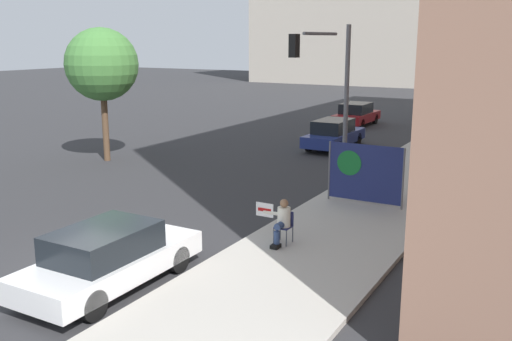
{
  "coord_description": "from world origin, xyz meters",
  "views": [
    {
      "loc": [
        9.82,
        -9.33,
        5.33
      ],
      "look_at": [
        1.67,
        5.09,
        1.54
      ],
      "focal_mm": 40.0,
      "sensor_mm": 36.0,
      "label": 1
    }
  ],
  "objects_px": {
    "protest_banner": "(364,173)",
    "street_tree_near_curb": "(102,65)",
    "traffic_light_pole": "(326,81)",
    "parked_car_curbside": "(108,257)",
    "pedestrian_behind": "(373,173)",
    "car_on_road_nearest": "(334,134)",
    "car_on_road_midblock": "(356,114)",
    "seated_protester": "(282,220)"
  },
  "relations": [
    {
      "from": "street_tree_near_curb",
      "to": "car_on_road_midblock",
      "type": "bearing_deg",
      "value": 68.88
    },
    {
      "from": "traffic_light_pole",
      "to": "street_tree_near_curb",
      "type": "distance_m",
      "value": 10.54
    },
    {
      "from": "protest_banner",
      "to": "car_on_road_midblock",
      "type": "height_order",
      "value": "protest_banner"
    },
    {
      "from": "parked_car_curbside",
      "to": "car_on_road_midblock",
      "type": "distance_m",
      "value": 26.26
    },
    {
      "from": "traffic_light_pole",
      "to": "street_tree_near_curb",
      "type": "bearing_deg",
      "value": -179.21
    },
    {
      "from": "traffic_light_pole",
      "to": "parked_car_curbside",
      "type": "xyz_separation_m",
      "value": [
        -0.76,
        -10.27,
        -3.24
      ]
    },
    {
      "from": "pedestrian_behind",
      "to": "car_on_road_nearest",
      "type": "distance_m",
      "value": 9.68
    },
    {
      "from": "parked_car_curbside",
      "to": "protest_banner",
      "type": "bearing_deg",
      "value": 71.85
    },
    {
      "from": "seated_protester",
      "to": "car_on_road_nearest",
      "type": "distance_m",
      "value": 14.53
    },
    {
      "from": "parked_car_curbside",
      "to": "traffic_light_pole",
      "type": "bearing_deg",
      "value": 85.78
    },
    {
      "from": "car_on_road_nearest",
      "to": "pedestrian_behind",
      "type": "bearing_deg",
      "value": -60.4
    },
    {
      "from": "car_on_road_midblock",
      "to": "pedestrian_behind",
      "type": "bearing_deg",
      "value": -68.53
    },
    {
      "from": "parked_car_curbside",
      "to": "car_on_road_midblock",
      "type": "bearing_deg",
      "value": 97.96
    },
    {
      "from": "protest_banner",
      "to": "parked_car_curbside",
      "type": "distance_m",
      "value": 9.12
    },
    {
      "from": "protest_banner",
      "to": "parked_car_curbside",
      "type": "bearing_deg",
      "value": -108.15
    },
    {
      "from": "seated_protester",
      "to": "protest_banner",
      "type": "distance_m",
      "value": 4.68
    },
    {
      "from": "parked_car_curbside",
      "to": "car_on_road_nearest",
      "type": "relative_size",
      "value": 0.98
    },
    {
      "from": "street_tree_near_curb",
      "to": "parked_car_curbside",
      "type": "bearing_deg",
      "value": -46.01
    },
    {
      "from": "car_on_road_nearest",
      "to": "car_on_road_midblock",
      "type": "xyz_separation_m",
      "value": [
        -1.7,
        8.06,
        -0.01
      ]
    },
    {
      "from": "traffic_light_pole",
      "to": "pedestrian_behind",
      "type": "bearing_deg",
      "value": -19.19
    },
    {
      "from": "protest_banner",
      "to": "car_on_road_midblock",
      "type": "relative_size",
      "value": 0.59
    },
    {
      "from": "pedestrian_behind",
      "to": "traffic_light_pole",
      "type": "distance_m",
      "value": 3.69
    },
    {
      "from": "seated_protester",
      "to": "traffic_light_pole",
      "type": "distance_m",
      "value": 7.15
    },
    {
      "from": "seated_protester",
      "to": "car_on_road_midblock",
      "type": "bearing_deg",
      "value": 127.69
    },
    {
      "from": "parked_car_curbside",
      "to": "car_on_road_nearest",
      "type": "bearing_deg",
      "value": 96.16
    },
    {
      "from": "car_on_road_midblock",
      "to": "traffic_light_pole",
      "type": "bearing_deg",
      "value": -74.4
    },
    {
      "from": "protest_banner",
      "to": "car_on_road_nearest",
      "type": "xyz_separation_m",
      "value": [
        -4.78,
        9.3,
        -0.43
      ]
    },
    {
      "from": "traffic_light_pole",
      "to": "parked_car_curbside",
      "type": "bearing_deg",
      "value": -94.22
    },
    {
      "from": "street_tree_near_curb",
      "to": "protest_banner",
      "type": "bearing_deg",
      "value": -6.66
    },
    {
      "from": "seated_protester",
      "to": "traffic_light_pole",
      "type": "xyz_separation_m",
      "value": [
        -1.44,
        6.24,
        3.18
      ]
    },
    {
      "from": "pedestrian_behind",
      "to": "car_on_road_nearest",
      "type": "bearing_deg",
      "value": 141.71
    },
    {
      "from": "protest_banner",
      "to": "car_on_road_nearest",
      "type": "bearing_deg",
      "value": 117.17
    },
    {
      "from": "car_on_road_nearest",
      "to": "street_tree_near_curb",
      "type": "bearing_deg",
      "value": -135.01
    },
    {
      "from": "traffic_light_pole",
      "to": "car_on_road_nearest",
      "type": "bearing_deg",
      "value": 109.34
    },
    {
      "from": "car_on_road_midblock",
      "to": "street_tree_near_curb",
      "type": "bearing_deg",
      "value": -111.12
    },
    {
      "from": "protest_banner",
      "to": "street_tree_near_curb",
      "type": "distance_m",
      "value": 13.07
    },
    {
      "from": "street_tree_near_curb",
      "to": "traffic_light_pole",
      "type": "bearing_deg",
      "value": 0.79
    },
    {
      "from": "pedestrian_behind",
      "to": "car_on_road_midblock",
      "type": "xyz_separation_m",
      "value": [
        -6.48,
        16.47,
        -0.26
      ]
    },
    {
      "from": "traffic_light_pole",
      "to": "seated_protester",
      "type": "bearing_deg",
      "value": -77.01
    },
    {
      "from": "pedestrian_behind",
      "to": "traffic_light_pole",
      "type": "height_order",
      "value": "traffic_light_pole"
    },
    {
      "from": "traffic_light_pole",
      "to": "car_on_road_nearest",
      "type": "height_order",
      "value": "traffic_light_pole"
    },
    {
      "from": "traffic_light_pole",
      "to": "street_tree_near_curb",
      "type": "relative_size",
      "value": 0.97
    }
  ]
}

